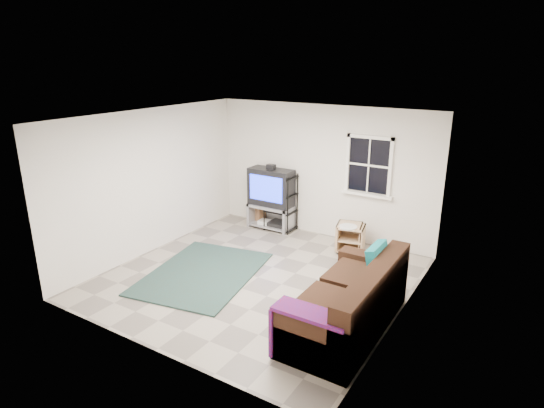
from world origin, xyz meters
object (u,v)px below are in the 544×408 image
Objects in this scene: tv_unit at (271,194)px; side_table_left at (349,236)px; av_rack at (281,206)px; side_table_right at (351,236)px; sofa at (349,304)px.

side_table_left is at bearing -6.73° from tv_unit.
tv_unit reaches higher than av_rack.
av_rack is 1.66m from side_table_left.
tv_unit is 2.48× the size of side_table_right.
side_table_left is 0.07m from side_table_right.
tv_unit is at bearing -175.32° from av_rack.
sofa is (2.84, -2.64, -0.39)m from tv_unit.
av_rack is at bearing 134.70° from sofa.
side_table_left is at bearing 139.15° from side_table_right.
tv_unit reaches higher than side_table_left.
side_table_left is 0.24× the size of sofa.
side_table_right is 2.56m from sofa.
side_table_right reaches higher than side_table_left.
av_rack is (0.22, 0.02, -0.23)m from tv_unit.
side_table_right is (0.05, -0.05, 0.02)m from side_table_left.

